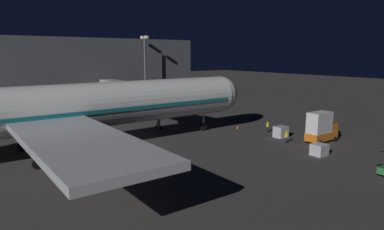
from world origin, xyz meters
TOP-DOWN VIEW (x-y plane):
  - ground_plane at (0.00, 0.00)m, footprint 320.00×320.00m
  - airliner_at_gate at (0.00, 10.43)m, footprint 49.10×61.21m
  - jet_bridge at (13.13, -8.08)m, footprint 24.76×3.40m
  - terminal_wall at (31.00, 8.83)m, footprint 6.00×80.00m
  - apron_floodlight_mast at (25.50, -16.83)m, footprint 2.90×0.50m
  - cargo_truck_aft at (-15.53, -22.33)m, footprint 2.36×5.14m
  - baggage_container_near_belt at (-19.22, -16.53)m, footprint 1.59×1.79m
  - baggage_container_far_row at (-10.36, -20.06)m, footprint 1.55×1.87m
  - ground_crew_by_belt_loader at (-7.04, -20.90)m, footprint 0.40×0.40m
  - ground_crew_under_port_wing at (-13.02, -17.99)m, footprint 0.40×0.40m
  - traffic_cone_nose_port at (-2.20, -18.99)m, footprint 0.36×0.36m
  - traffic_cone_nose_starboard at (2.20, -18.99)m, footprint 0.36×0.36m

SIDE VIEW (x-z plane):
  - ground_plane at x=0.00m, z-range 0.00..0.00m
  - traffic_cone_nose_port at x=-2.20m, z-range 0.00..0.55m
  - traffic_cone_nose_starboard at x=2.20m, z-range 0.00..0.55m
  - baggage_container_near_belt at x=-19.22m, z-range 0.00..1.42m
  - baggage_container_far_row at x=-10.36m, z-range 0.00..1.66m
  - ground_crew_under_port_wing at x=-13.02m, z-range 0.09..1.83m
  - ground_crew_by_belt_loader at x=-7.04m, z-range 0.09..1.89m
  - cargo_truck_aft at x=-15.53m, z-range -0.04..4.30m
  - airliner_at_gate at x=0.00m, z-range -3.91..15.18m
  - jet_bridge at x=13.13m, z-range 2.11..9.39m
  - terminal_wall at x=31.00m, z-range 0.00..15.68m
  - apron_floodlight_mast at x=25.50m, z-range 1.41..17.65m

